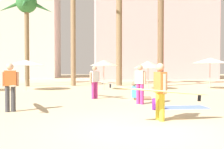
# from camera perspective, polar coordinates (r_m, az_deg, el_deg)

# --- Properties ---
(ground) EXTENTS (120.00, 120.00, 0.00)m
(ground) POSITION_cam_1_polar(r_m,az_deg,el_deg) (6.43, 6.16, -12.55)
(ground) COLOR beige
(hotel_pink) EXTENTS (17.81, 8.36, 17.46)m
(hotel_pink) POSITION_cam_1_polar(r_m,az_deg,el_deg) (40.06, 9.17, 11.68)
(hotel_pink) COLOR pink
(hotel_pink) RESTS_ON ground
(palm_tree_right) EXTENTS (4.62, 4.66, 8.15)m
(palm_tree_right) POSITION_cam_1_polar(r_m,az_deg,el_deg) (23.45, -19.04, 13.98)
(palm_tree_right) COLOR brown
(palm_tree_right) RESTS_ON ground
(cafe_umbrella_0) EXTENTS (2.05, 2.05, 2.16)m
(cafe_umbrella_0) POSITION_cam_1_polar(r_m,az_deg,el_deg) (17.97, -1.91, 2.66)
(cafe_umbrella_0) COLOR gray
(cafe_umbrella_0) RESTS_ON ground
(cafe_umbrella_1) EXTENTS (2.16, 2.16, 2.12)m
(cafe_umbrella_1) POSITION_cam_1_polar(r_m,az_deg,el_deg) (18.69, 8.29, 2.29)
(cafe_umbrella_1) COLOR gray
(cafe_umbrella_1) RESTS_ON ground
(cafe_umbrella_2) EXTENTS (2.78, 2.78, 2.16)m
(cafe_umbrella_2) POSITION_cam_1_polar(r_m,az_deg,el_deg) (18.82, -19.22, 2.57)
(cafe_umbrella_2) COLOR gray
(cafe_umbrella_2) RESTS_ON ground
(cafe_umbrella_4) EXTENTS (2.55, 2.55, 2.35)m
(cafe_umbrella_4) POSITION_cam_1_polar(r_m,az_deg,el_deg) (19.96, 21.61, 3.00)
(cafe_umbrella_4) COLOR gray
(cafe_umbrella_4) RESTS_ON ground
(beach_towel) EXTENTS (2.00, 0.89, 0.01)m
(beach_towel) POSITION_cam_1_polar(r_m,az_deg,el_deg) (10.31, 15.77, -7.27)
(beach_towel) COLOR #6684E0
(beach_towel) RESTS_ON ground
(backpack) EXTENTS (0.35, 0.33, 0.42)m
(backpack) POSITION_cam_1_polar(r_m,az_deg,el_deg) (9.50, 10.18, -6.78)
(backpack) COLOR #702584
(backpack) RESTS_ON ground
(person_near_right) EXTENTS (1.12, 2.80, 1.74)m
(person_near_right) POSITION_cam_1_polar(r_m,az_deg,el_deg) (9.69, -22.16, -2.35)
(person_near_right) COLOR #3D3D42
(person_near_right) RESTS_ON ground
(person_near_left) EXTENTS (2.92, 0.96, 1.71)m
(person_near_left) POSITION_cam_1_polar(r_m,az_deg,el_deg) (7.38, 11.29, -3.52)
(person_near_left) COLOR gold
(person_near_left) RESTS_ON ground
(person_mid_right) EXTENTS (2.18, 2.22, 1.68)m
(person_mid_right) POSITION_cam_1_polar(r_m,az_deg,el_deg) (12.85, -4.03, -1.47)
(person_mid_right) COLOR #B7337F
(person_mid_right) RESTS_ON ground
(person_far_right) EXTENTS (0.49, 0.50, 1.71)m
(person_far_right) POSITION_cam_1_polar(r_m,az_deg,el_deg) (10.85, 6.47, -1.83)
(person_far_right) COLOR #B7337F
(person_far_right) RESTS_ON ground
(person_mid_center) EXTENTS (0.97, 0.44, 0.92)m
(person_mid_center) POSITION_cam_1_polar(r_m,az_deg,el_deg) (12.39, 5.88, -4.33)
(person_mid_center) COLOR #936B51
(person_mid_center) RESTS_ON ground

